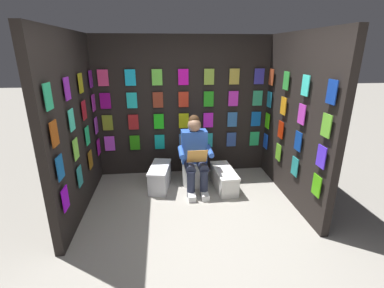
{
  "coord_description": "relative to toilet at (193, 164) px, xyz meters",
  "views": [
    {
      "loc": [
        0.35,
        2.59,
        2.14
      ],
      "look_at": [
        -0.05,
        -1.15,
        0.85
      ],
      "focal_mm": 25.75,
      "sensor_mm": 36.0,
      "label": 1
    }
  ],
  "objects": [
    {
      "name": "display_wall_right",
      "position": [
        1.65,
        0.58,
        0.86
      ],
      "size": [
        0.14,
        2.09,
        2.38
      ],
      "color": "black",
      "rests_on": "ground"
    },
    {
      "name": "display_wall_left",
      "position": [
        -1.41,
        0.58,
        0.86
      ],
      "size": [
        0.14,
        2.09,
        2.38
      ],
      "color": "black",
      "rests_on": "ground"
    },
    {
      "name": "toilet",
      "position": [
        0.0,
        0.0,
        0.0
      ],
      "size": [
        0.41,
        0.56,
        0.77
      ],
      "rotation": [
        0.0,
        0.0,
        0.03
      ],
      "color": "white",
      "rests_on": "ground"
    },
    {
      "name": "ground_plane",
      "position": [
        0.12,
        1.62,
        -0.33
      ],
      "size": [
        30.0,
        30.0,
        0.0
      ],
      "primitive_type": "plane",
      "color": "#9E998E"
    },
    {
      "name": "comic_longbox_far",
      "position": [
        0.56,
        0.13,
        -0.14
      ],
      "size": [
        0.4,
        0.72,
        0.37
      ],
      "rotation": [
        0.0,
        0.0,
        -0.17
      ],
      "color": "silver",
      "rests_on": "ground"
    },
    {
      "name": "person_reading",
      "position": [
        -0.01,
        0.23,
        0.27
      ],
      "size": [
        0.53,
        0.69,
        1.19
      ],
      "rotation": [
        0.0,
        0.0,
        0.03
      ],
      "color": "blue",
      "rests_on": "ground"
    },
    {
      "name": "display_wall_back",
      "position": [
        0.12,
        -0.51,
        0.86
      ],
      "size": [
        3.06,
        0.14,
        2.38
      ],
      "color": "black",
      "rests_on": "ground"
    },
    {
      "name": "comic_longbox_near",
      "position": [
        -0.48,
        0.26,
        -0.16
      ],
      "size": [
        0.34,
        0.77,
        0.32
      ],
      "rotation": [
        0.0,
        0.0,
        0.06
      ],
      "color": "white",
      "rests_on": "ground"
    }
  ]
}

